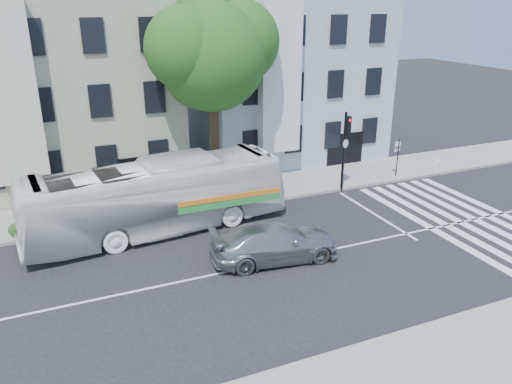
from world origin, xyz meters
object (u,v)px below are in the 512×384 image
bus (157,197)px  sedan (275,242)px  fire_hydrant (437,165)px  traffic_signal (345,141)px

bus → sedan: bus is taller
bus → fire_hydrant: bus is taller
traffic_signal → bus: bearing=161.0°
bus → fire_hydrant: bearing=-91.5°
bus → traffic_signal: bearing=-90.5°
traffic_signal → sedan: bearing=-165.0°
sedan → traffic_signal: size_ratio=1.18×
bus → fire_hydrant: size_ratio=15.28×
sedan → fire_hydrant: sedan is taller
sedan → fire_hydrant: (14.06, 6.07, -0.23)m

